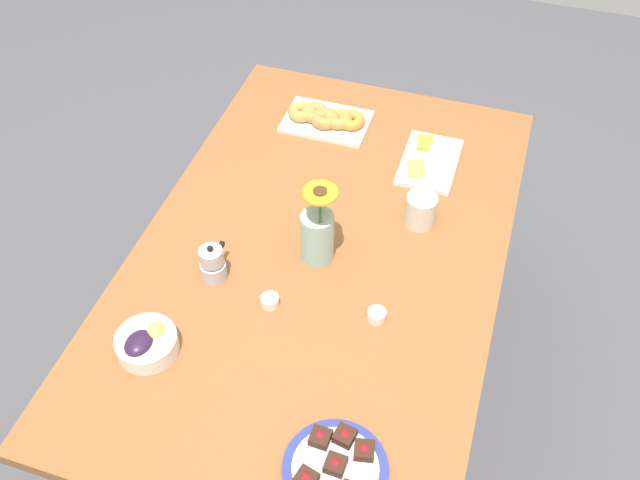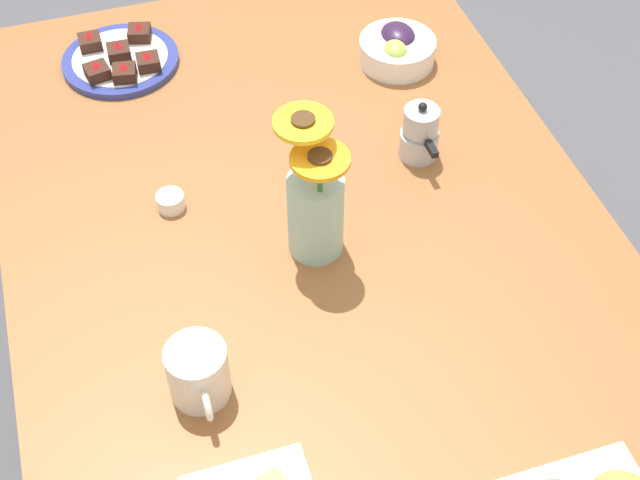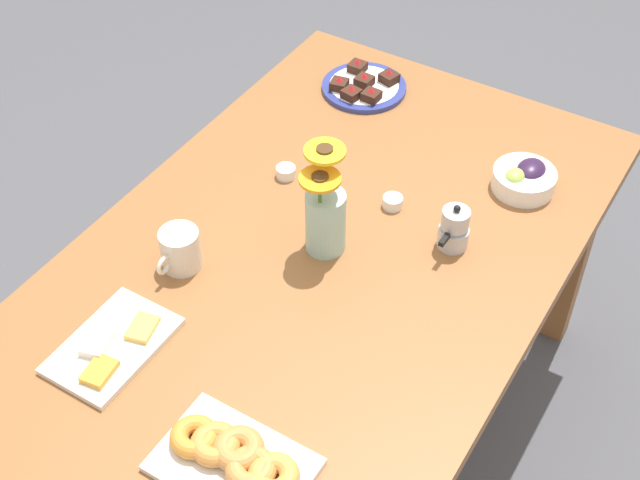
% 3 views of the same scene
% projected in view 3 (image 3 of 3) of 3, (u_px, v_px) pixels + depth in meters
% --- Properties ---
extents(ground_plane, '(6.00, 6.00, 0.00)m').
position_uv_depth(ground_plane, '(320.00, 437.00, 2.52)').
color(ground_plane, '#4C4C51').
extents(dining_table, '(1.60, 1.00, 0.74)m').
position_uv_depth(dining_table, '(320.00, 279.00, 2.06)').
color(dining_table, brown).
rests_on(dining_table, ground_plane).
extents(coffee_mug, '(0.12, 0.09, 0.10)m').
position_uv_depth(coffee_mug, '(180.00, 249.00, 1.94)').
color(coffee_mug, beige).
rests_on(coffee_mug, dining_table).
extents(grape_bowl, '(0.15, 0.15, 0.07)m').
position_uv_depth(grape_bowl, '(524.00, 178.00, 2.14)').
color(grape_bowl, white).
rests_on(grape_bowl, dining_table).
extents(cheese_platter, '(0.26, 0.17, 0.03)m').
position_uv_depth(cheese_platter, '(112.00, 346.00, 1.79)').
color(cheese_platter, white).
rests_on(cheese_platter, dining_table).
extents(croissant_platter, '(0.19, 0.29, 0.05)m').
position_uv_depth(croissant_platter, '(235.00, 458.00, 1.59)').
color(croissant_platter, white).
rests_on(croissant_platter, dining_table).
extents(jam_cup_honey, '(0.05, 0.05, 0.03)m').
position_uv_depth(jam_cup_honey, '(286.00, 172.00, 2.18)').
color(jam_cup_honey, white).
rests_on(jam_cup_honey, dining_table).
extents(jam_cup_berry, '(0.05, 0.05, 0.03)m').
position_uv_depth(jam_cup_berry, '(393.00, 202.00, 2.10)').
color(jam_cup_berry, white).
rests_on(jam_cup_berry, dining_table).
extents(dessert_plate, '(0.23, 0.23, 0.05)m').
position_uv_depth(dessert_plate, '(364.00, 86.00, 2.44)').
color(dessert_plate, navy).
rests_on(dessert_plate, dining_table).
extents(flower_vase, '(0.13, 0.10, 0.27)m').
position_uv_depth(flower_vase, '(325.00, 215.00, 1.95)').
color(flower_vase, '#99C1B7').
rests_on(flower_vase, dining_table).
extents(moka_pot, '(0.11, 0.07, 0.12)m').
position_uv_depth(moka_pot, '(454.00, 229.00, 1.98)').
color(moka_pot, '#B7B7BC').
rests_on(moka_pot, dining_table).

